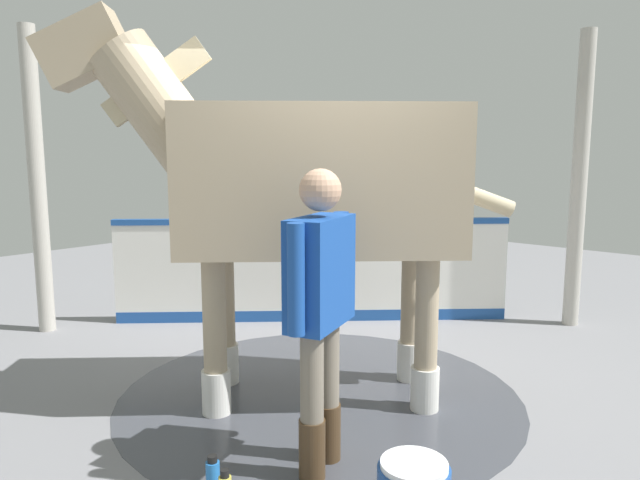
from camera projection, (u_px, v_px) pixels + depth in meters
name	position (u px, v px, depth m)	size (l,w,h in m)	color
ground_plane	(333.00, 385.00, 4.58)	(16.00, 16.00, 0.02)	gray
wet_patch	(320.00, 395.00, 4.37)	(2.98, 2.98, 0.00)	#42444C
barrier_wall	(313.00, 274.00, 6.24)	(2.94, 3.10, 1.11)	white
roof_post_near	(37.00, 183.00, 5.75)	(0.16, 0.16, 3.01)	#B7B2A8
roof_post_far	(579.00, 182.00, 5.97)	(0.16, 0.16, 3.01)	#B7B2A8
horse	(302.00, 182.00, 4.13)	(2.45, 2.56, 2.78)	tan
handler	(320.00, 300.00, 3.22)	(0.66, 0.36, 1.72)	#47331E
bottle_spray	(213.00, 475.00, 3.12)	(0.08, 0.08, 0.20)	blue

